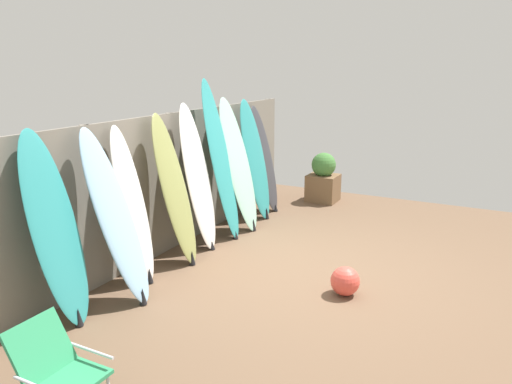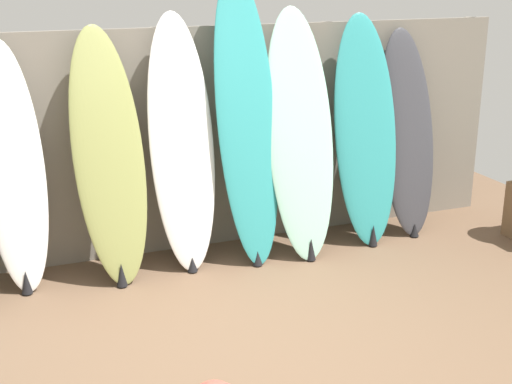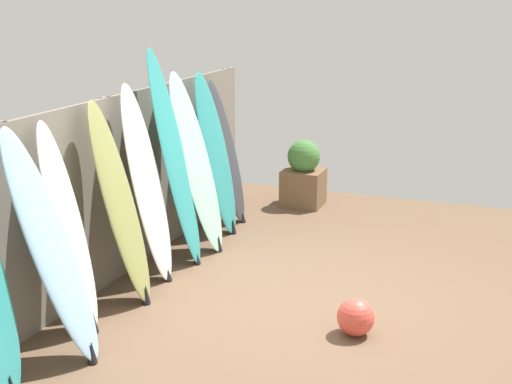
% 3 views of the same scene
% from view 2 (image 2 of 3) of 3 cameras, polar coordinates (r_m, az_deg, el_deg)
% --- Properties ---
extents(ground, '(7.68, 7.68, 0.00)m').
position_cam_2_polar(ground, '(4.27, -0.24, -14.18)').
color(ground, brown).
extents(fence_back, '(6.08, 0.11, 1.80)m').
position_cam_2_polar(fence_back, '(5.70, -7.54, 3.88)').
color(fence_back, gray).
rests_on(fence_back, ground).
extents(surfboard_white_2, '(0.48, 0.48, 1.78)m').
position_cam_2_polar(surfboard_white_2, '(5.28, -18.85, 1.66)').
color(surfboard_white_2, white).
rests_on(surfboard_white_2, ground).
extents(surfboard_olive_3, '(0.58, 0.58, 1.86)m').
position_cam_2_polar(surfboard_olive_3, '(5.25, -11.67, 2.63)').
color(surfboard_olive_3, olive).
rests_on(surfboard_olive_3, ground).
extents(surfboard_white_4, '(0.50, 0.47, 1.94)m').
position_cam_2_polar(surfboard_white_4, '(5.39, -5.95, 3.76)').
color(surfboard_white_4, white).
rests_on(surfboard_white_4, ground).
extents(surfboard_teal_5, '(0.53, 0.56, 2.23)m').
position_cam_2_polar(surfboard_teal_5, '(5.47, -0.72, 5.62)').
color(surfboard_teal_5, teal).
rests_on(surfboard_teal_5, ground).
extents(surfboard_seafoam_6, '(0.58, 0.62, 1.95)m').
position_cam_2_polar(surfboard_seafoam_6, '(5.63, 3.56, 4.47)').
color(surfboard_seafoam_6, '#9ED6BC').
rests_on(surfboard_seafoam_6, ground).
extents(surfboard_teal_7, '(0.58, 0.52, 1.89)m').
position_cam_2_polar(surfboard_teal_7, '(5.95, 8.76, 4.75)').
color(surfboard_teal_7, teal).
rests_on(surfboard_teal_7, ground).
extents(surfboard_charcoal_8, '(0.51, 0.51, 1.75)m').
position_cam_2_polar(surfboard_charcoal_8, '(6.25, 11.99, 4.59)').
color(surfboard_charcoal_8, '#38383D').
rests_on(surfboard_charcoal_8, ground).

